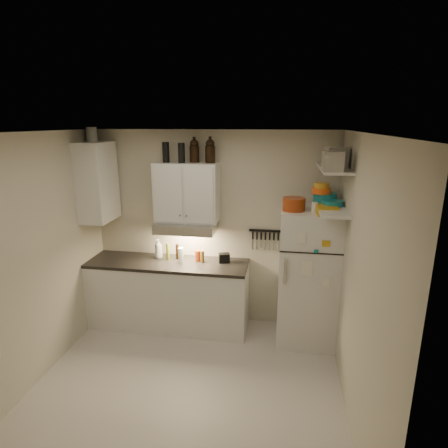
# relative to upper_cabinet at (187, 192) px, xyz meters

# --- Properties ---
(floor) EXTENTS (3.20, 3.00, 0.02)m
(floor) POSITION_rel_upper_cabinet_xyz_m (0.30, -1.33, -1.84)
(floor) COLOR beige
(floor) RESTS_ON ground
(ceiling) EXTENTS (3.20, 3.00, 0.02)m
(ceiling) POSITION_rel_upper_cabinet_xyz_m (0.30, -1.33, 0.78)
(ceiling) COLOR white
(ceiling) RESTS_ON ground
(back_wall) EXTENTS (3.20, 0.02, 2.60)m
(back_wall) POSITION_rel_upper_cabinet_xyz_m (0.30, 0.18, -0.53)
(back_wall) COLOR #BCB6A1
(back_wall) RESTS_ON ground
(left_wall) EXTENTS (0.02, 3.00, 2.60)m
(left_wall) POSITION_rel_upper_cabinet_xyz_m (-1.31, -1.33, -0.53)
(left_wall) COLOR #BCB6A1
(left_wall) RESTS_ON ground
(right_wall) EXTENTS (0.02, 3.00, 2.60)m
(right_wall) POSITION_rel_upper_cabinet_xyz_m (1.91, -1.33, -0.53)
(right_wall) COLOR #BCB6A1
(right_wall) RESTS_ON ground
(base_cabinet) EXTENTS (2.10, 0.60, 0.88)m
(base_cabinet) POSITION_rel_upper_cabinet_xyz_m (-0.25, -0.14, -1.39)
(base_cabinet) COLOR silver
(base_cabinet) RESTS_ON floor
(countertop) EXTENTS (2.10, 0.62, 0.04)m
(countertop) POSITION_rel_upper_cabinet_xyz_m (-0.25, -0.14, -0.93)
(countertop) COLOR black
(countertop) RESTS_ON base_cabinet
(upper_cabinet) EXTENTS (0.80, 0.33, 0.75)m
(upper_cabinet) POSITION_rel_upper_cabinet_xyz_m (0.00, 0.00, 0.00)
(upper_cabinet) COLOR silver
(upper_cabinet) RESTS_ON back_wall
(side_cabinet) EXTENTS (0.33, 0.55, 1.00)m
(side_cabinet) POSITION_rel_upper_cabinet_xyz_m (-1.14, -0.14, 0.12)
(side_cabinet) COLOR silver
(side_cabinet) RESTS_ON left_wall
(range_hood) EXTENTS (0.76, 0.46, 0.12)m
(range_hood) POSITION_rel_upper_cabinet_xyz_m (0.00, -0.06, -0.44)
(range_hood) COLOR silver
(range_hood) RESTS_ON back_wall
(fridge) EXTENTS (0.70, 0.68, 1.70)m
(fridge) POSITION_rel_upper_cabinet_xyz_m (1.55, -0.18, -0.98)
(fridge) COLOR silver
(fridge) RESTS_ON floor
(shelf_hi) EXTENTS (0.30, 0.95, 0.03)m
(shelf_hi) POSITION_rel_upper_cabinet_xyz_m (1.75, -0.31, 0.38)
(shelf_hi) COLOR silver
(shelf_hi) RESTS_ON right_wall
(shelf_lo) EXTENTS (0.30, 0.95, 0.03)m
(shelf_lo) POSITION_rel_upper_cabinet_xyz_m (1.75, -0.31, -0.07)
(shelf_lo) COLOR silver
(shelf_lo) RESTS_ON right_wall
(knife_strip) EXTENTS (0.42, 0.02, 0.03)m
(knife_strip) POSITION_rel_upper_cabinet_xyz_m (1.00, 0.15, -0.51)
(knife_strip) COLOR black
(knife_strip) RESTS_ON back_wall
(dutch_oven) EXTENTS (0.29, 0.29, 0.15)m
(dutch_oven) POSITION_rel_upper_cabinet_xyz_m (1.34, -0.26, -0.05)
(dutch_oven) COLOR maroon
(dutch_oven) RESTS_ON fridge
(book_stack) EXTENTS (0.24, 0.29, 0.09)m
(book_stack) POSITION_rel_upper_cabinet_xyz_m (1.70, -0.38, -0.08)
(book_stack) COLOR #C39118
(book_stack) RESTS_ON fridge
(spice_jar) EXTENTS (0.08, 0.08, 0.11)m
(spice_jar) POSITION_rel_upper_cabinet_xyz_m (1.57, -0.31, -0.07)
(spice_jar) COLOR silver
(spice_jar) RESTS_ON fridge
(stock_pot) EXTENTS (0.28, 0.28, 0.19)m
(stock_pot) POSITION_rel_upper_cabinet_xyz_m (1.82, -0.06, 0.48)
(stock_pot) COLOR silver
(stock_pot) RESTS_ON shelf_hi
(tin_a) EXTENTS (0.25, 0.23, 0.22)m
(tin_a) POSITION_rel_upper_cabinet_xyz_m (1.75, -0.38, 0.50)
(tin_a) COLOR #AAAAAD
(tin_a) RESTS_ON shelf_hi
(tin_b) EXTENTS (0.20, 0.20, 0.20)m
(tin_b) POSITION_rel_upper_cabinet_xyz_m (1.68, -0.68, 0.49)
(tin_b) COLOR #AAAAAD
(tin_b) RESTS_ON shelf_hi
(bowl_teal) EXTENTS (0.28, 0.28, 0.11)m
(bowl_teal) POSITION_rel_upper_cabinet_xyz_m (1.70, -0.08, 0.01)
(bowl_teal) COLOR #187B84
(bowl_teal) RESTS_ON shelf_lo
(bowl_orange) EXTENTS (0.22, 0.22, 0.07)m
(bowl_orange) POSITION_rel_upper_cabinet_xyz_m (1.65, -0.12, 0.09)
(bowl_orange) COLOR #F25716
(bowl_orange) RESTS_ON bowl_teal
(bowl_yellow) EXTENTS (0.17, 0.17, 0.06)m
(bowl_yellow) POSITION_rel_upper_cabinet_xyz_m (1.65, -0.12, 0.15)
(bowl_yellow) COLOR gold
(bowl_yellow) RESTS_ON bowl_orange
(plates) EXTENTS (0.27, 0.27, 0.06)m
(plates) POSITION_rel_upper_cabinet_xyz_m (1.76, -0.27, -0.02)
(plates) COLOR #187B84
(plates) RESTS_ON shelf_lo
(growler_a) EXTENTS (0.13, 0.13, 0.29)m
(growler_a) POSITION_rel_upper_cabinet_xyz_m (0.10, 0.06, 0.52)
(growler_a) COLOR black
(growler_a) RESTS_ON upper_cabinet
(growler_b) EXTENTS (0.16, 0.16, 0.30)m
(growler_b) POSITION_rel_upper_cabinet_xyz_m (0.30, 0.03, 0.52)
(growler_b) COLOR black
(growler_b) RESTS_ON upper_cabinet
(thermos_a) EXTENTS (0.11, 0.11, 0.24)m
(thermos_a) POSITION_rel_upper_cabinet_xyz_m (-0.04, -0.04, 0.50)
(thermos_a) COLOR black
(thermos_a) RESTS_ON upper_cabinet
(thermos_b) EXTENTS (0.10, 0.10, 0.25)m
(thermos_b) POSITION_rel_upper_cabinet_xyz_m (-0.25, -0.01, 0.50)
(thermos_b) COLOR black
(thermos_b) RESTS_ON upper_cabinet
(side_jar) EXTENTS (0.18, 0.18, 0.18)m
(side_jar) POSITION_rel_upper_cabinet_xyz_m (-1.20, -0.04, 0.71)
(side_jar) COLOR silver
(side_jar) RESTS_ON side_cabinet
(soap_bottle) EXTENTS (0.15, 0.15, 0.30)m
(soap_bottle) POSITION_rel_upper_cabinet_xyz_m (-0.41, -0.01, -0.76)
(soap_bottle) COLOR silver
(soap_bottle) RESTS_ON countertop
(pepper_mill) EXTENTS (0.06, 0.06, 0.16)m
(pepper_mill) POSITION_rel_upper_cabinet_xyz_m (0.21, -0.08, -0.83)
(pepper_mill) COLOR brown
(pepper_mill) RESTS_ON countertop
(oil_bottle) EXTENTS (0.05, 0.05, 0.23)m
(oil_bottle) POSITION_rel_upper_cabinet_xyz_m (-0.27, -0.06, -0.79)
(oil_bottle) COLOR #646B1A
(oil_bottle) RESTS_ON countertop
(vinegar_bottle) EXTENTS (0.05, 0.05, 0.21)m
(vinegar_bottle) POSITION_rel_upper_cabinet_xyz_m (-0.15, -0.01, -0.80)
(vinegar_bottle) COLOR black
(vinegar_bottle) RESTS_ON countertop
(clear_bottle) EXTENTS (0.07, 0.07, 0.20)m
(clear_bottle) POSITION_rel_upper_cabinet_xyz_m (-0.06, -0.13, -0.80)
(clear_bottle) COLOR silver
(clear_bottle) RESTS_ON countertop
(red_jar) EXTENTS (0.09, 0.09, 0.15)m
(red_jar) POSITION_rel_upper_cabinet_xyz_m (0.14, -0.04, -0.83)
(red_jar) COLOR maroon
(red_jar) RESTS_ON countertop
(caddy) EXTENTS (0.16, 0.13, 0.12)m
(caddy) POSITION_rel_upper_cabinet_xyz_m (0.49, -0.03, -0.85)
(caddy) COLOR black
(caddy) RESTS_ON countertop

